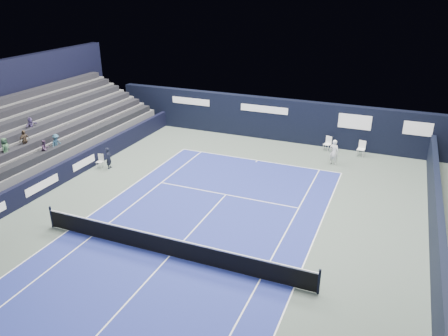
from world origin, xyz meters
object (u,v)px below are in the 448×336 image
Objects in this scene: tennis_net at (169,246)px; folding_chair_back_a at (328,141)px; line_judge_chair at (100,160)px; folding_chair_back_b at (362,147)px; tennis_player at (334,152)px.

folding_chair_back_a is at bearing 75.87° from tennis_net.
tennis_net is (-3.94, -15.65, -0.16)m from folding_chair_back_a.
line_judge_chair is 11.25m from tennis_net.
tennis_player reaches higher than folding_chair_back_b.
tennis_player is at bearing 70.34° from tennis_net.
line_judge_chair is at bearing -155.26° from tennis_player.
folding_chair_back_b is 16.61m from tennis_net.
folding_chair_back_a is 2.57m from tennis_player.
folding_chair_back_b reaches higher than folding_chair_back_a.
tennis_net is (8.84, -6.96, 0.01)m from line_judge_chair.
folding_chair_back_a is 0.08× the size of tennis_net.
tennis_player is (0.78, -2.44, 0.16)m from folding_chair_back_a.
folding_chair_back_b is 1.21× the size of line_judge_chair.
folding_chair_back_a is 16.14m from tennis_net.
folding_chair_back_a is at bearing 30.74° from line_judge_chair.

